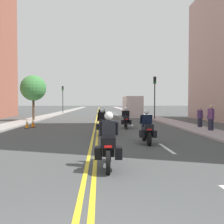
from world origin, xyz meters
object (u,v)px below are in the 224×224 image
(motorcycle_0, at_px, (109,145))
(motorcycle_2, at_px, (102,124))
(traffic_light_far, at_px, (63,95))
(pedestrian_0, at_px, (211,118))
(motorcycle_1, at_px, (147,130))
(traffic_cone_0, at_px, (27,124))
(motorcycle_4, at_px, (102,117))
(pedestrian_1, at_px, (200,117))
(parked_truck, at_px, (132,108))
(motorcycle_3, at_px, (126,120))
(street_tree_0, at_px, (33,88))
(traffic_cone_1, at_px, (33,123))
(traffic_light_near, at_px, (155,90))

(motorcycle_0, distance_m, motorcycle_2, 7.91)
(traffic_light_far, bearing_deg, pedestrian_0, -65.66)
(motorcycle_1, xyz_separation_m, traffic_cone_0, (-7.70, 7.63, -0.32))
(motorcycle_1, bearing_deg, motorcycle_4, 102.08)
(pedestrian_1, xyz_separation_m, parked_truck, (-3.01, 16.52, 0.45))
(motorcycle_3, bearing_deg, street_tree_0, 138.31)
(motorcycle_4, xyz_separation_m, traffic_cone_1, (-5.39, -2.37, -0.31))
(motorcycle_4, bearing_deg, street_tree_0, 145.93)
(motorcycle_0, distance_m, parked_truck, 28.08)
(motorcycle_0, xyz_separation_m, traffic_light_near, (6.01, 21.38, 2.68))
(motorcycle_1, bearing_deg, street_tree_0, 121.78)
(street_tree_0, bearing_deg, motorcycle_2, -59.57)
(motorcycle_3, bearing_deg, motorcycle_4, 119.02)
(traffic_light_near, distance_m, street_tree_0, 13.41)
(motorcycle_2, bearing_deg, street_tree_0, 118.17)
(motorcycle_3, xyz_separation_m, traffic_cone_0, (-7.46, 0.45, -0.33))
(pedestrian_1, bearing_deg, motorcycle_4, 128.68)
(motorcycle_3, distance_m, pedestrian_0, 5.96)
(traffic_cone_1, relative_size, traffic_light_near, 0.14)
(motorcycle_0, xyz_separation_m, motorcycle_3, (1.71, 11.64, -0.02))
(traffic_cone_0, relative_size, traffic_light_far, 0.13)
(traffic_light_far, bearing_deg, parked_truck, -47.40)
(motorcycle_0, distance_m, motorcycle_4, 15.14)
(motorcycle_4, height_order, traffic_cone_0, motorcycle_4)
(traffic_light_near, bearing_deg, traffic_cone_1, -143.16)
(motorcycle_0, distance_m, pedestrian_0, 11.34)
(motorcycle_4, relative_size, street_tree_0, 0.46)
(motorcycle_0, height_order, motorcycle_3, motorcycle_0)
(motorcycle_2, relative_size, traffic_light_far, 0.44)
(motorcycle_1, distance_m, motorcycle_4, 10.88)
(motorcycle_2, bearing_deg, parked_truck, 75.50)
(motorcycle_3, relative_size, motorcycle_4, 0.96)
(traffic_light_near, bearing_deg, motorcycle_1, -103.49)
(motorcycle_1, relative_size, street_tree_0, 0.43)
(motorcycle_0, height_order, traffic_cone_1, motorcycle_0)
(motorcycle_0, xyz_separation_m, traffic_cone_0, (-5.75, 12.09, -0.35))
(traffic_cone_1, relative_size, pedestrian_1, 0.44)
(motorcycle_2, xyz_separation_m, traffic_cone_0, (-5.66, 4.17, -0.31))
(pedestrian_1, bearing_deg, traffic_cone_1, 149.89)
(street_tree_0, xyz_separation_m, parked_truck, (11.56, 7.49, -2.23))
(traffic_light_near, xyz_separation_m, parked_truck, (-1.80, 6.38, -2.09))
(traffic_light_near, distance_m, pedestrian_1, 10.52)
(traffic_cone_0, distance_m, parked_truck, 18.59)
(street_tree_0, bearing_deg, pedestrian_1, -31.77)
(traffic_light_far, distance_m, street_tree_0, 19.75)
(motorcycle_2, bearing_deg, motorcycle_3, 61.91)
(pedestrian_1, bearing_deg, motorcycle_0, -145.94)
(motorcycle_1, bearing_deg, motorcycle_0, -112.30)
(pedestrian_1, bearing_deg, motorcycle_1, -151.07)
(traffic_light_far, bearing_deg, motorcycle_2, -77.76)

